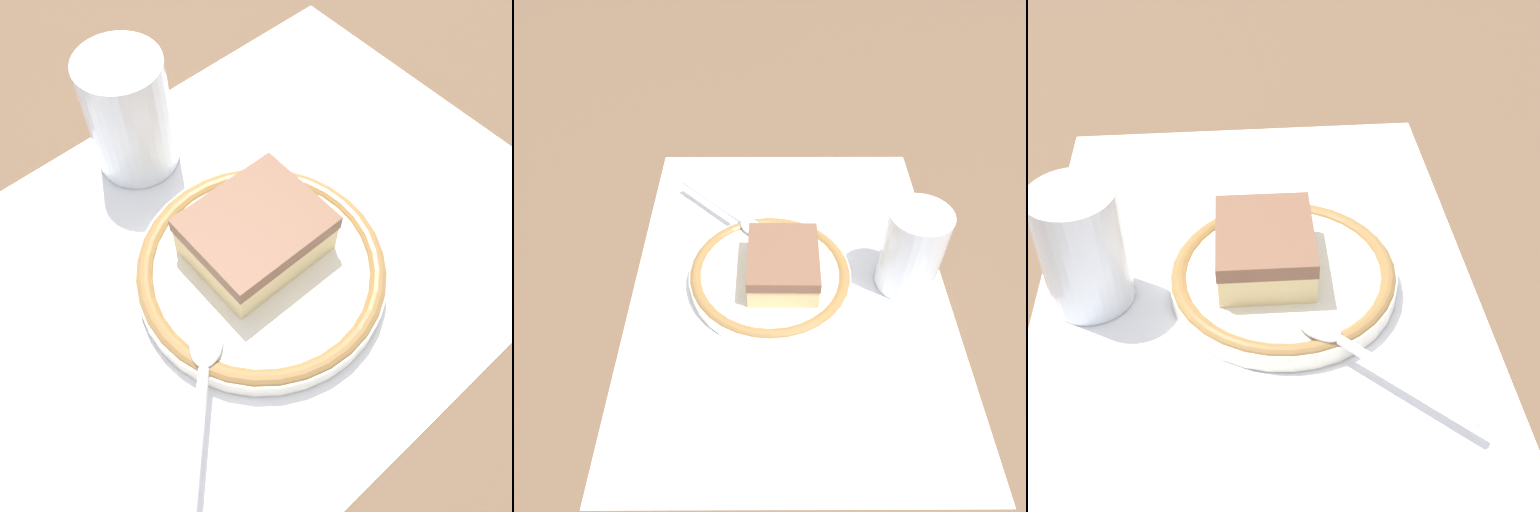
% 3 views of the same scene
% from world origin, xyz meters
% --- Properties ---
extents(ground_plane, '(2.40, 2.40, 0.00)m').
position_xyz_m(ground_plane, '(0.00, 0.00, 0.00)').
color(ground_plane, brown).
extents(placemat, '(0.48, 0.35, 0.00)m').
position_xyz_m(placemat, '(0.00, 0.00, 0.00)').
color(placemat, white).
rests_on(placemat, ground_plane).
extents(plate, '(0.18, 0.18, 0.02)m').
position_xyz_m(plate, '(-0.00, -0.02, 0.01)').
color(plate, silver).
rests_on(plate, placemat).
extents(cake_slice, '(0.09, 0.08, 0.04)m').
position_xyz_m(cake_slice, '(0.01, -0.01, 0.04)').
color(cake_slice, beige).
rests_on(cake_slice, plate).
extents(spoon, '(0.11, 0.12, 0.01)m').
position_xyz_m(spoon, '(-0.09, -0.07, 0.02)').
color(spoon, silver).
rests_on(spoon, plate).
extents(cup, '(0.06, 0.06, 0.10)m').
position_xyz_m(cup, '(0.00, 0.13, 0.04)').
color(cup, silver).
rests_on(cup, placemat).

